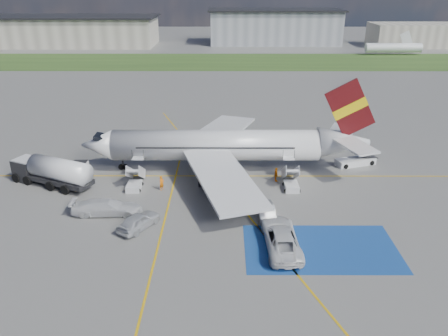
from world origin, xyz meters
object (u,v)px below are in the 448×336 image
Objects in this scene: airliner at (227,145)px; car_silver_a at (139,221)px; fuel_tanker at (52,174)px; van_white_a at (281,234)px; belt_loader at (356,162)px; van_white_b at (106,205)px; gpu_cart at (81,167)px; car_silver_b at (266,210)px.

airliner is 7.65× the size of car_silver_a.
fuel_tanker is 28.75m from van_white_a.
van_white_a reaches higher than belt_loader.
airliner reaches higher than car_silver_a.
van_white_b is (-12.72, -11.68, -2.31)m from airliner.
airliner is at bearing -77.04° from van_white_a.
van_white_b is (6.00, -10.89, 0.40)m from gpu_cart.
van_white_b reaches higher than belt_loader.
fuel_tanker reaches higher than belt_loader.
gpu_cart is 35.90m from belt_loader.
belt_loader is at bearing -124.88° from van_white_a.
fuel_tanker is at bearing -7.36° from car_silver_a.
belt_loader is (37.92, 6.39, -1.08)m from fuel_tanker.
fuel_tanker reaches higher than gpu_cart.
fuel_tanker is at bearing 171.45° from belt_loader.
car_silver_a is 4.84m from van_white_b.
fuel_tanker is 2.29× the size of car_silver_b.
fuel_tanker reaches higher than van_white_b.
airliner is 17.43m from belt_loader.
airliner is at bearing 167.66° from belt_loader.
van_white_b is at bearing -62.33° from gpu_cart.
van_white_a reaches higher than van_white_b.
car_silver_b is 16.63m from van_white_b.
fuel_tanker is at bearing -119.73° from gpu_cart.
van_white_b is (-16.62, 0.49, 0.31)m from car_silver_b.
car_silver_b is at bearing -72.23° from airliner.
gpu_cart is at bearing -37.93° from van_white_a.
van_white_a is at bearing -140.50° from belt_loader.
fuel_tanker is at bearing 48.05° from van_white_b.
van_white_b is (8.11, -7.02, -0.43)m from fuel_tanker.
fuel_tanker is (-20.83, -4.66, -1.88)m from airliner.
car_silver_b is at bearing -82.44° from van_white_a.
gpu_cart is at bearing -29.28° from car_silver_b.
car_silver_a is (12.01, -9.87, -0.69)m from fuel_tanker.
gpu_cart is 0.33× the size of van_white_b.
car_silver_a is 12.94m from car_silver_b.
van_white_a reaches higher than car_silver_a.
car_silver_a is at bearing -15.01° from van_white_a.
belt_loader is at bearing -66.85° from van_white_b.
car_silver_a is at bearing -127.20° from van_white_b.
car_silver_a is (9.90, -13.74, 0.14)m from gpu_cart.
gpu_cart is (2.11, 3.87, -0.83)m from fuel_tanker.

